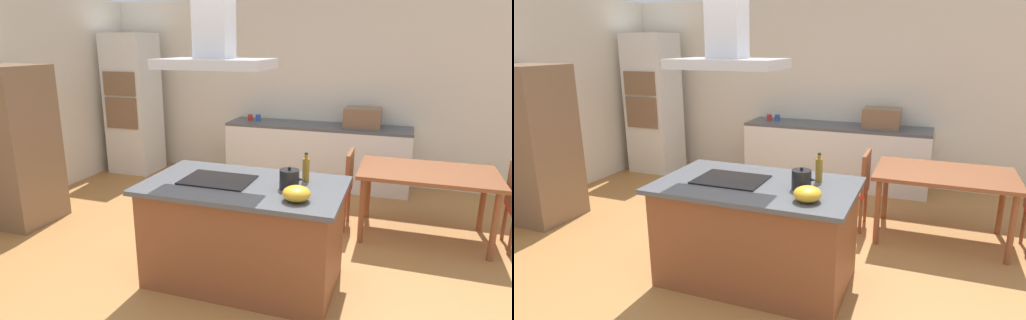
{
  "view_description": "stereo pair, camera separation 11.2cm",
  "coord_description": "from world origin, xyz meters",
  "views": [
    {
      "loc": [
        1.24,
        -3.26,
        2.06
      ],
      "look_at": [
        -0.03,
        0.4,
        1.0
      ],
      "focal_mm": 30.3,
      "sensor_mm": 36.0,
      "label": 1
    },
    {
      "loc": [
        1.35,
        -3.22,
        2.06
      ],
      "look_at": [
        -0.03,
        0.4,
        1.0
      ],
      "focal_mm": 30.3,
      "sensor_mm": 36.0,
      "label": 2
    }
  ],
  "objects": [
    {
      "name": "chair_at_left_end",
      "position": [
        0.61,
        1.45,
        0.51
      ],
      "size": [
        0.42,
        0.42,
        0.89
      ],
      "color": "red",
      "rests_on": "ground"
    },
    {
      "name": "wall_back",
      "position": [
        0.0,
        3.25,
        1.35
      ],
      "size": [
        7.2,
        0.1,
        2.7
      ],
      "primitive_type": "cube",
      "color": "beige",
      "rests_on": "ground"
    },
    {
      "name": "refrigerator",
      "position": [
        -2.98,
        0.38,
        0.91
      ],
      "size": [
        0.8,
        0.73,
        1.82
      ],
      "color": "brown",
      "rests_on": "ground"
    },
    {
      "name": "coffee_mug_blue",
      "position": [
        -0.87,
        2.94,
        0.95
      ],
      "size": [
        0.08,
        0.08,
        0.09
      ],
      "primitive_type": "cylinder",
      "color": "#2D56B2",
      "rests_on": "back_counter"
    },
    {
      "name": "ground",
      "position": [
        0.0,
        1.5,
        0.0
      ],
      "size": [
        16.0,
        16.0,
        0.0
      ],
      "primitive_type": "plane",
      "color": "#AD753D"
    },
    {
      "name": "mixing_bowl",
      "position": [
        0.53,
        -0.27,
        0.96
      ],
      "size": [
        0.22,
        0.22,
        0.12
      ],
      "primitive_type": "ellipsoid",
      "color": "gold",
      "rests_on": "kitchen_island"
    },
    {
      "name": "tea_kettle",
      "position": [
        0.4,
        -0.01,
        0.98
      ],
      "size": [
        0.21,
        0.16,
        0.19
      ],
      "color": "black",
      "rests_on": "kitchen_island"
    },
    {
      "name": "coffee_mug_red",
      "position": [
        -1.0,
        2.92,
        0.95
      ],
      "size": [
        0.08,
        0.08,
        0.09
      ],
      "primitive_type": "cylinder",
      "color": "red",
      "rests_on": "back_counter"
    },
    {
      "name": "countertop_microwave",
      "position": [
        0.69,
        2.88,
        1.04
      ],
      "size": [
        0.5,
        0.38,
        0.28
      ],
      "primitive_type": "cube",
      "color": "brown",
      "rests_on": "back_counter"
    },
    {
      "name": "range_hood",
      "position": [
        -0.24,
        0.0,
        2.1
      ],
      "size": [
        0.9,
        0.55,
        0.78
      ],
      "color": "#ADADB2"
    },
    {
      "name": "cooktop",
      "position": [
        -0.24,
        0.0,
        0.91
      ],
      "size": [
        0.6,
        0.44,
        0.01
      ],
      "primitive_type": "cube",
      "color": "black",
      "rests_on": "kitchen_island"
    },
    {
      "name": "olive_oil_bottle",
      "position": [
        0.48,
        0.23,
        1.01
      ],
      "size": [
        0.06,
        0.06,
        0.25
      ],
      "color": "olive",
      "rests_on": "kitchen_island"
    },
    {
      "name": "wall_oven_stack",
      "position": [
        -2.9,
        2.65,
        1.1
      ],
      "size": [
        0.7,
        0.66,
        2.2
      ],
      "color": "silver",
      "rests_on": "ground"
    },
    {
      "name": "wall_left",
      "position": [
        -3.45,
        1.0,
        1.35
      ],
      "size": [
        0.1,
        8.8,
        2.7
      ],
      "primitive_type": "cube",
      "color": "beige",
      "rests_on": "ground"
    },
    {
      "name": "dining_table",
      "position": [
        1.53,
        1.45,
        0.67
      ],
      "size": [
        1.4,
        0.9,
        0.75
      ],
      "color": "brown",
      "rests_on": "ground"
    },
    {
      "name": "kitchen_island",
      "position": [
        0.0,
        0.0,
        0.45
      ],
      "size": [
        1.7,
        1.02,
        0.9
      ],
      "color": "brown",
      "rests_on": "ground"
    },
    {
      "name": "back_counter",
      "position": [
        0.06,
        2.88,
        0.45
      ],
      "size": [
        2.65,
        0.62,
        0.9
      ],
      "color": "silver",
      "rests_on": "ground"
    }
  ]
}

